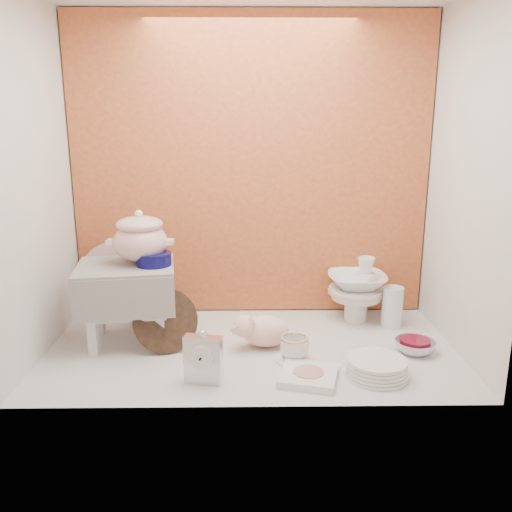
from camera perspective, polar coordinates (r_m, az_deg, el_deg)
The scene contains 17 objects.
ground at distance 2.41m, azimuth -0.48°, elevation -9.86°, with size 1.80×1.80×0.00m, color silver.
niche_shell at distance 2.37m, azimuth -0.55°, elevation 13.00°, with size 1.86×1.03×1.53m.
step_stool at distance 2.48m, azimuth -13.62°, elevation -5.01°, with size 0.42×0.36×0.36m, color silver, non-canonical shape.
soup_tureen at distance 2.41m, azimuth -12.36°, elevation 2.06°, with size 0.28×0.28×0.24m, color white, non-canonical shape.
cobalt_bowl at distance 2.39m, azimuth -10.93°, elevation -0.30°, with size 0.16×0.16×0.06m, color #0A0944.
floral_platter at distance 2.83m, azimuth -14.67°, elevation -2.36°, with size 0.39×0.09×0.39m, color silver, non-canonical shape.
blue_white_vase at distance 2.70m, azimuth -10.62°, elevation -4.45°, with size 0.24×0.24×0.25m, color silver.
lacquer_tray at distance 2.37m, azimuth -9.70°, elevation -6.90°, with size 0.29×0.12×0.27m, color black, non-canonical shape.
mantel_clock at distance 2.08m, azimuth -5.70°, elevation -10.78°, with size 0.14×0.05×0.21m, color silver.
plush_pig at distance 2.39m, azimuth 1.06°, elevation -8.01°, with size 0.26×0.18×0.16m, color beige.
teacup_saucer at distance 2.29m, azimuth 4.13°, elevation -11.01°, with size 0.16×0.16×0.01m, color white.
gold_rim_teacup at distance 2.27m, azimuth 4.15°, elevation -9.78°, with size 0.12×0.12×0.10m, color white.
lattice_dish at distance 2.14m, azimuth 5.67°, elevation -12.67°, with size 0.22×0.22×0.03m, color white.
dinner_plate_stack at distance 2.20m, azimuth 12.85°, elevation -11.61°, with size 0.25×0.25×0.07m, color white.
crystal_bowl at distance 2.45m, azimuth 16.71°, elevation -9.30°, with size 0.18×0.18×0.06m, color silver.
clear_glass_vase at distance 2.69m, azimuth 14.44°, elevation -5.33°, with size 0.10×0.10×0.20m, color silver.
porcelain_tower at distance 2.72m, azimuth 10.75°, elevation -3.48°, with size 0.29×0.29×0.33m, color white, non-canonical shape.
Camera 1 is at (-0.01, -2.19, 0.99)m, focal length 37.21 mm.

